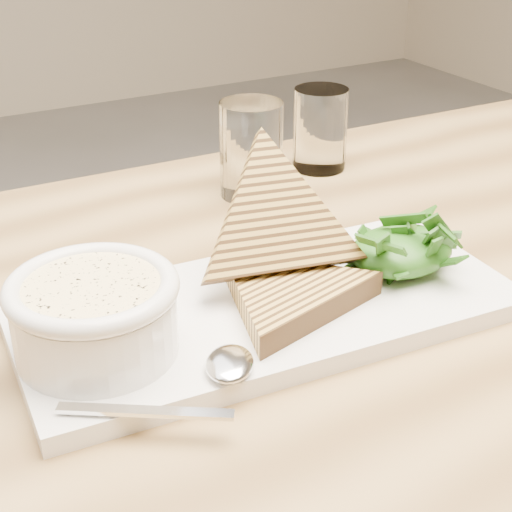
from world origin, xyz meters
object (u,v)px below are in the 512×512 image
platter (268,309)px  glass_near (251,150)px  glass_far (320,129)px  soup_bowl (96,324)px  table_top (403,309)px

platter → glass_near: glass_near is taller
glass_near → glass_far: bearing=16.1°
glass_near → glass_far: (0.11, 0.03, -0.00)m
soup_bowl → table_top: bearing=-3.7°
soup_bowl → glass_far: glass_far is taller
glass_far → table_top: bearing=-108.5°
platter → glass_far: (0.23, 0.27, 0.04)m
table_top → soup_bowl: soup_bowl is taller
table_top → glass_far: 0.32m
soup_bowl → glass_far: (0.38, 0.28, 0.01)m
platter → table_top: bearing=-8.6°
glass_near → glass_far: 0.12m
platter → glass_near: size_ratio=3.86×
platter → glass_far: glass_far is taller
platter → soup_bowl: (-0.15, -0.00, 0.03)m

